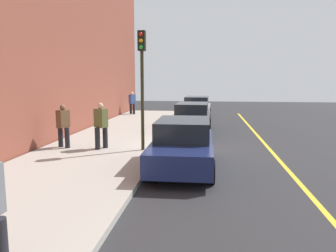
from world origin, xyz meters
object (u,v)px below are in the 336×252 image
parked_car_charcoal (192,118)px  pedestrian_brown_coat (63,125)px  traffic_light_pole (142,70)px  parked_car_silver (197,107)px  pedestrian_olive_coat (101,124)px  parked_car_navy (183,144)px  pedestrian_blue_coat (132,102)px

parked_car_charcoal → pedestrian_brown_coat: (5.08, -4.67, 0.27)m
pedestrian_brown_coat → traffic_light_pole: traffic_light_pole is taller
parked_car_silver → pedestrian_olive_coat: (11.50, -3.20, 0.32)m
parked_car_silver → pedestrian_olive_coat: size_ratio=2.61×
parked_car_navy → pedestrian_brown_coat: pedestrian_brown_coat is taller
pedestrian_blue_coat → traffic_light_pole: bearing=14.8°
parked_car_charcoal → pedestrian_brown_coat: size_ratio=2.79×
pedestrian_blue_coat → parked_car_silver: bearing=82.7°
pedestrian_blue_coat → traffic_light_pole: 12.72m
parked_car_charcoal → parked_car_navy: size_ratio=1.06×
parked_car_charcoal → pedestrian_brown_coat: 6.90m
parked_car_navy → pedestrian_olive_coat: pedestrian_olive_coat is taller
parked_car_navy → pedestrian_brown_coat: bearing=-111.7°
parked_car_charcoal → pedestrian_brown_coat: bearing=-42.6°
parked_car_silver → pedestrian_brown_coat: 12.38m
parked_car_charcoal → parked_car_navy: bearing=0.4°
parked_car_silver → parked_car_charcoal: size_ratio=0.98×
parked_car_charcoal → parked_car_navy: same height
parked_car_charcoal → pedestrian_blue_coat: 8.47m
parked_car_charcoal → traffic_light_pole: (5.16, -1.57, 2.30)m
parked_car_silver → pedestrian_brown_coat: (11.45, -4.71, 0.27)m
parked_car_silver → pedestrian_blue_coat: size_ratio=2.73×
pedestrian_brown_coat → pedestrian_olive_coat: 1.50m
parked_car_charcoal → traffic_light_pole: size_ratio=1.07×
parked_car_charcoal → traffic_light_pole: 5.86m
parked_car_silver → pedestrian_brown_coat: size_ratio=2.75×
parked_car_silver → parked_car_charcoal: bearing=-0.4°
parked_car_silver → traffic_light_pole: bearing=-8.0°
parked_car_navy → pedestrian_olive_coat: 3.71m
parked_car_silver → traffic_light_pole: traffic_light_pole is taller
parked_car_navy → traffic_light_pole: traffic_light_pole is taller
parked_car_charcoal → pedestrian_blue_coat: size_ratio=2.78×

